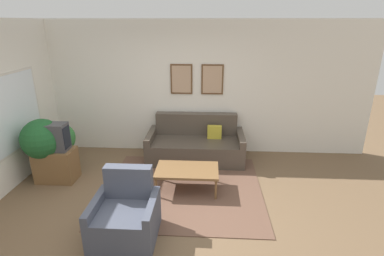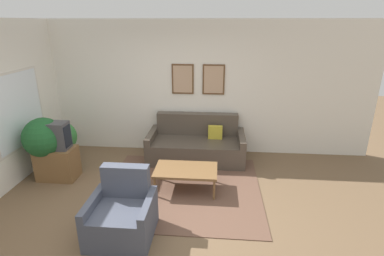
{
  "view_description": "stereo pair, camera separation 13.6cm",
  "coord_description": "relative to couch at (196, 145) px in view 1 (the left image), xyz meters",
  "views": [
    {
      "loc": [
        0.74,
        -3.57,
        2.64
      ],
      "look_at": [
        0.44,
        1.45,
        0.85
      ],
      "focal_mm": 28.0,
      "sensor_mm": 36.0,
      "label": 1
    },
    {
      "loc": [
        0.88,
        -3.56,
        2.64
      ],
      "look_at": [
        0.44,
        1.45,
        0.85
      ],
      "focal_mm": 28.0,
      "sensor_mm": 36.0,
      "label": 2
    }
  ],
  "objects": [
    {
      "name": "wall_back",
      "position": [
        -0.48,
        0.46,
        1.05
      ],
      "size": [
        8.0,
        0.09,
        2.7
      ],
      "color": "white",
      "rests_on": "ground_plane"
    },
    {
      "name": "couch",
      "position": [
        0.0,
        0.0,
        0.0
      ],
      "size": [
        1.9,
        0.9,
        0.88
      ],
      "color": "#4C4238",
      "rests_on": "ground_plane"
    },
    {
      "name": "armchair",
      "position": [
        -0.79,
        -2.38,
        -0.01
      ],
      "size": [
        0.81,
        0.76,
        0.87
      ],
      "rotation": [
        0.0,
        0.0,
        0.16
      ],
      "color": "#474C5B",
      "rests_on": "ground_plane"
    },
    {
      "name": "potted_plant_by_window",
      "position": [
        -2.56,
        -0.46,
        0.25
      ],
      "size": [
        0.58,
        0.58,
        0.86
      ],
      "color": "beige",
      "rests_on": "ground_plane"
    },
    {
      "name": "coffee_table",
      "position": [
        -0.08,
        -1.21,
        0.05
      ],
      "size": [
        1.02,
        0.62,
        0.38
      ],
      "color": "brown",
      "rests_on": "ground_plane"
    },
    {
      "name": "ground_plane",
      "position": [
        -0.49,
        -1.99,
        -0.3
      ],
      "size": [
        16.0,
        16.0,
        0.0
      ],
      "primitive_type": "plane",
      "color": "brown"
    },
    {
      "name": "area_rug",
      "position": [
        -0.15,
        -1.19,
        -0.29
      ],
      "size": [
        2.58,
        2.37,
        0.01
      ],
      "color": "brown",
      "rests_on": "ground_plane"
    },
    {
      "name": "tv",
      "position": [
        -2.38,
        -1.01,
        0.51
      ],
      "size": [
        0.53,
        0.28,
        0.47
      ],
      "color": "#424247",
      "rests_on": "tv_stand"
    },
    {
      "name": "potted_plant_small",
      "position": [
        -2.67,
        -0.88,
        0.26
      ],
      "size": [
        0.55,
        0.55,
        0.88
      ],
      "color": "#383D42",
      "rests_on": "ground_plane"
    },
    {
      "name": "tv_stand",
      "position": [
        -2.39,
        -1.01,
        -0.01
      ],
      "size": [
        0.66,
        0.42,
        0.57
      ],
      "color": "brown",
      "rests_on": "ground_plane"
    },
    {
      "name": "potted_plant_tall",
      "position": [
        -2.56,
        -1.01,
        0.44
      ],
      "size": [
        0.69,
        0.69,
        1.11
      ],
      "color": "#383D42",
      "rests_on": "ground_plane"
    }
  ]
}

